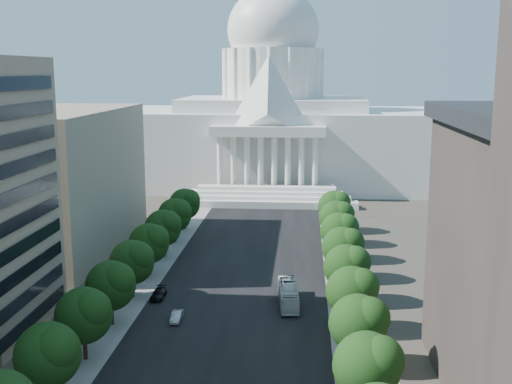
# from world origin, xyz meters

# --- Properties ---
(road_asphalt) EXTENTS (30.00, 260.00, 0.01)m
(road_asphalt) POSITION_xyz_m (0.00, 90.00, 0.00)
(road_asphalt) COLOR black
(road_asphalt) RESTS_ON ground
(sidewalk_left) EXTENTS (8.00, 260.00, 0.02)m
(sidewalk_left) POSITION_xyz_m (-19.00, 90.00, 0.00)
(sidewalk_left) COLOR gray
(sidewalk_left) RESTS_ON ground
(sidewalk_right) EXTENTS (8.00, 260.00, 0.02)m
(sidewalk_right) POSITION_xyz_m (19.00, 90.00, 0.00)
(sidewalk_right) COLOR gray
(sidewalk_right) RESTS_ON ground
(capitol) EXTENTS (120.00, 56.00, 73.00)m
(capitol) POSITION_xyz_m (0.00, 184.89, 20.01)
(capitol) COLOR white
(capitol) RESTS_ON ground
(office_block_left_far) EXTENTS (38.00, 52.00, 30.00)m
(office_block_left_far) POSITION_xyz_m (-48.00, 100.00, 15.00)
(office_block_left_far) COLOR gray
(office_block_left_far) RESTS_ON ground
(tree_l_c) EXTENTS (7.79, 7.60, 9.97)m
(tree_l_c) POSITION_xyz_m (-17.66, 35.81, 6.45)
(tree_l_c) COLOR #33261C
(tree_l_c) RESTS_ON ground
(tree_l_d) EXTENTS (7.79, 7.60, 9.97)m
(tree_l_d) POSITION_xyz_m (-17.66, 47.81, 6.45)
(tree_l_d) COLOR #33261C
(tree_l_d) RESTS_ON ground
(tree_l_e) EXTENTS (7.79, 7.60, 9.97)m
(tree_l_e) POSITION_xyz_m (-17.66, 59.81, 6.45)
(tree_l_e) COLOR #33261C
(tree_l_e) RESTS_ON ground
(tree_l_f) EXTENTS (7.79, 7.60, 9.97)m
(tree_l_f) POSITION_xyz_m (-17.66, 71.81, 6.45)
(tree_l_f) COLOR #33261C
(tree_l_f) RESTS_ON ground
(tree_l_g) EXTENTS (7.79, 7.60, 9.97)m
(tree_l_g) POSITION_xyz_m (-17.66, 83.81, 6.45)
(tree_l_g) COLOR #33261C
(tree_l_g) RESTS_ON ground
(tree_l_h) EXTENTS (7.79, 7.60, 9.97)m
(tree_l_h) POSITION_xyz_m (-17.66, 95.81, 6.45)
(tree_l_h) COLOR #33261C
(tree_l_h) RESTS_ON ground
(tree_l_i) EXTENTS (7.79, 7.60, 9.97)m
(tree_l_i) POSITION_xyz_m (-17.66, 107.81, 6.45)
(tree_l_i) COLOR #33261C
(tree_l_i) RESTS_ON ground
(tree_l_j) EXTENTS (7.79, 7.60, 9.97)m
(tree_l_j) POSITION_xyz_m (-17.66, 119.81, 6.45)
(tree_l_j) COLOR #33261C
(tree_l_j) RESTS_ON ground
(tree_r_c) EXTENTS (7.79, 7.60, 9.97)m
(tree_r_c) POSITION_xyz_m (18.34, 35.81, 6.45)
(tree_r_c) COLOR #33261C
(tree_r_c) RESTS_ON ground
(tree_r_d) EXTENTS (7.79, 7.60, 9.97)m
(tree_r_d) POSITION_xyz_m (18.34, 47.81, 6.45)
(tree_r_d) COLOR #33261C
(tree_r_d) RESTS_ON ground
(tree_r_e) EXTENTS (7.79, 7.60, 9.97)m
(tree_r_e) POSITION_xyz_m (18.34, 59.81, 6.45)
(tree_r_e) COLOR #33261C
(tree_r_e) RESTS_ON ground
(tree_r_f) EXTENTS (7.79, 7.60, 9.97)m
(tree_r_f) POSITION_xyz_m (18.34, 71.81, 6.45)
(tree_r_f) COLOR #33261C
(tree_r_f) RESTS_ON ground
(tree_r_g) EXTENTS (7.79, 7.60, 9.97)m
(tree_r_g) POSITION_xyz_m (18.34, 83.81, 6.45)
(tree_r_g) COLOR #33261C
(tree_r_g) RESTS_ON ground
(tree_r_h) EXTENTS (7.79, 7.60, 9.97)m
(tree_r_h) POSITION_xyz_m (18.34, 95.81, 6.45)
(tree_r_h) COLOR #33261C
(tree_r_h) RESTS_ON ground
(tree_r_i) EXTENTS (7.79, 7.60, 9.97)m
(tree_r_i) POSITION_xyz_m (18.34, 107.81, 6.45)
(tree_r_i) COLOR #33261C
(tree_r_i) RESTS_ON ground
(tree_r_j) EXTENTS (7.79, 7.60, 9.97)m
(tree_r_j) POSITION_xyz_m (18.34, 119.81, 6.45)
(tree_r_j) COLOR #33261C
(tree_r_j) RESTS_ON ground
(streetlight_b) EXTENTS (2.61, 0.44, 9.00)m
(streetlight_b) POSITION_xyz_m (19.90, 35.00, 5.82)
(streetlight_b) COLOR gray
(streetlight_b) RESTS_ON ground
(streetlight_c) EXTENTS (2.61, 0.44, 9.00)m
(streetlight_c) POSITION_xyz_m (19.90, 60.00, 5.82)
(streetlight_c) COLOR gray
(streetlight_c) RESTS_ON ground
(streetlight_d) EXTENTS (2.61, 0.44, 9.00)m
(streetlight_d) POSITION_xyz_m (19.90, 85.00, 5.82)
(streetlight_d) COLOR gray
(streetlight_d) RESTS_ON ground
(streetlight_e) EXTENTS (2.61, 0.44, 9.00)m
(streetlight_e) POSITION_xyz_m (19.90, 110.00, 5.82)
(streetlight_e) COLOR gray
(streetlight_e) RESTS_ON ground
(streetlight_f) EXTENTS (2.61, 0.44, 9.00)m
(streetlight_f) POSITION_xyz_m (19.90, 135.00, 5.82)
(streetlight_f) COLOR gray
(streetlight_f) RESTS_ON ground
(car_silver) EXTENTS (1.66, 4.41, 1.44)m
(car_silver) POSITION_xyz_m (-8.46, 62.01, 0.72)
(car_silver) COLOR #9A9DA1
(car_silver) RESTS_ON ground
(car_dark_b) EXTENTS (2.13, 5.22, 1.52)m
(car_dark_b) POSITION_xyz_m (-13.50, 71.68, 0.76)
(car_dark_b) COLOR black
(car_dark_b) RESTS_ON ground
(city_bus) EXTENTS (3.90, 12.48, 3.42)m
(city_bus) POSITION_xyz_m (8.50, 70.38, 1.71)
(city_bus) COLOR silver
(city_bus) RESTS_ON ground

